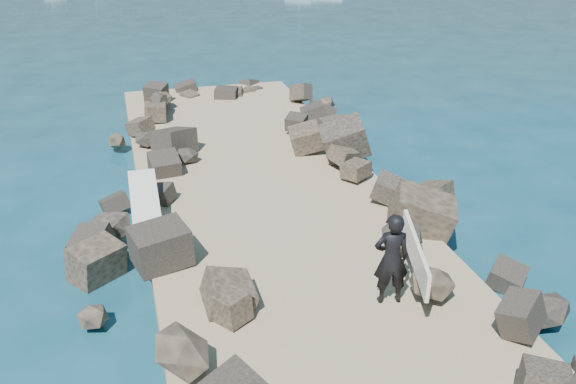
% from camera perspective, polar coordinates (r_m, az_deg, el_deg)
% --- Properties ---
extents(ground, '(800.00, 800.00, 0.00)m').
position_cam_1_polar(ground, '(15.05, -1.01, -3.65)').
color(ground, '#0F384C').
rests_on(ground, ground).
extents(jetty, '(6.00, 26.00, 0.60)m').
position_cam_1_polar(jetty, '(13.23, 1.15, -6.48)').
color(jetty, '#8C7759').
rests_on(jetty, ground).
extents(riprap_left, '(2.60, 22.00, 1.00)m').
position_cam_1_polar(riprap_left, '(13.15, -11.76, -6.24)').
color(riprap_left, black).
rests_on(riprap_left, ground).
extents(riprap_right, '(2.60, 22.00, 1.00)m').
position_cam_1_polar(riprap_right, '(14.51, 11.66, -3.12)').
color(riprap_right, black).
rests_on(riprap_right, ground).
extents(surfboard_resting, '(0.63, 2.42, 0.08)m').
position_cam_1_polar(surfboard_resting, '(14.23, -12.55, -1.35)').
color(surfboard_resting, silver).
rests_on(surfboard_resting, riprap_left).
extents(surfer_with_board, '(1.08, 2.09, 1.73)m').
position_cam_1_polar(surfer_with_board, '(11.31, 9.47, -5.81)').
color(surfer_with_board, black).
rests_on(surfer_with_board, jetty).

